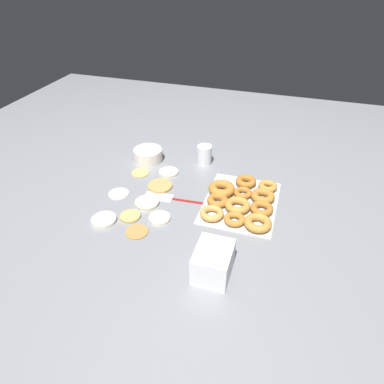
{
  "coord_description": "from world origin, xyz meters",
  "views": [
    {
      "loc": [
        -1.12,
        -0.45,
        0.91
      ],
      "look_at": [
        0.04,
        -0.09,
        0.04
      ],
      "focal_mm": 32.0,
      "sensor_mm": 36.0,
      "label": 1
    }
  ],
  "objects_px": {
    "batter_bowl": "(148,155)",
    "container_stack": "(213,262)",
    "pancake_3": "(147,203)",
    "spatula": "(165,198)",
    "pancake_6": "(104,220)",
    "pancake_8": "(137,231)",
    "pancake_0": "(160,186)",
    "paper_cup": "(204,155)",
    "pancake_1": "(130,216)",
    "pancake_7": "(160,218)",
    "pancake_4": "(119,193)",
    "pancake_5": "(169,172)",
    "donut_tray": "(241,201)",
    "pancake_2": "(140,172)"
  },
  "relations": [
    {
      "from": "donut_tray",
      "to": "spatula",
      "type": "xyz_separation_m",
      "value": [
        -0.06,
        0.33,
        -0.02
      ]
    },
    {
      "from": "paper_cup",
      "to": "spatula",
      "type": "distance_m",
      "value": 0.36
    },
    {
      "from": "donut_tray",
      "to": "pancake_2",
      "type": "bearing_deg",
      "value": 79.16
    },
    {
      "from": "pancake_0",
      "to": "pancake_8",
      "type": "height_order",
      "value": "pancake_0"
    },
    {
      "from": "pancake_1",
      "to": "pancake_4",
      "type": "bearing_deg",
      "value": 42.32
    },
    {
      "from": "donut_tray",
      "to": "container_stack",
      "type": "xyz_separation_m",
      "value": [
        -0.41,
        0.02,
        0.04
      ]
    },
    {
      "from": "pancake_2",
      "to": "paper_cup",
      "type": "bearing_deg",
      "value": -55.47
    },
    {
      "from": "pancake_6",
      "to": "donut_tray",
      "type": "distance_m",
      "value": 0.58
    },
    {
      "from": "pancake_4",
      "to": "paper_cup",
      "type": "xyz_separation_m",
      "value": [
        0.38,
        -0.3,
        0.04
      ]
    },
    {
      "from": "batter_bowl",
      "to": "container_stack",
      "type": "xyz_separation_m",
      "value": [
        -0.64,
        -0.52,
        0.02
      ]
    },
    {
      "from": "pancake_4",
      "to": "donut_tray",
      "type": "xyz_separation_m",
      "value": [
        0.09,
        -0.54,
        0.01
      ]
    },
    {
      "from": "pancake_3",
      "to": "pancake_6",
      "type": "bearing_deg",
      "value": 141.98
    },
    {
      "from": "container_stack",
      "to": "spatula",
      "type": "distance_m",
      "value": 0.48
    },
    {
      "from": "pancake_1",
      "to": "pancake_7",
      "type": "bearing_deg",
      "value": -77.57
    },
    {
      "from": "pancake_8",
      "to": "pancake_0",
      "type": "bearing_deg",
      "value": 5.17
    },
    {
      "from": "pancake_2",
      "to": "pancake_6",
      "type": "xyz_separation_m",
      "value": [
        -0.38,
        -0.01,
        0.0
      ]
    },
    {
      "from": "pancake_0",
      "to": "pancake_8",
      "type": "distance_m",
      "value": 0.32
    },
    {
      "from": "pancake_0",
      "to": "pancake_6",
      "type": "height_order",
      "value": "pancake_6"
    },
    {
      "from": "pancake_2",
      "to": "paper_cup",
      "type": "relative_size",
      "value": 0.9
    },
    {
      "from": "pancake_3",
      "to": "paper_cup",
      "type": "bearing_deg",
      "value": -19.14
    },
    {
      "from": "pancake_0",
      "to": "pancake_7",
      "type": "bearing_deg",
      "value": -158.29
    },
    {
      "from": "pancake_0",
      "to": "pancake_3",
      "type": "distance_m",
      "value": 0.14
    },
    {
      "from": "container_stack",
      "to": "paper_cup",
      "type": "height_order",
      "value": "container_stack"
    },
    {
      "from": "pancake_8",
      "to": "spatula",
      "type": "xyz_separation_m",
      "value": [
        0.24,
        -0.03,
        -0.0
      ]
    },
    {
      "from": "donut_tray",
      "to": "container_stack",
      "type": "relative_size",
      "value": 2.69
    },
    {
      "from": "donut_tray",
      "to": "batter_bowl",
      "type": "bearing_deg",
      "value": 66.87
    },
    {
      "from": "container_stack",
      "to": "donut_tray",
      "type": "bearing_deg",
      "value": -2.64
    },
    {
      "from": "pancake_6",
      "to": "container_stack",
      "type": "xyz_separation_m",
      "value": [
        -0.13,
        -0.49,
        0.05
      ]
    },
    {
      "from": "batter_bowl",
      "to": "paper_cup",
      "type": "bearing_deg",
      "value": -77.86
    },
    {
      "from": "pancake_4",
      "to": "pancake_8",
      "type": "xyz_separation_m",
      "value": [
        -0.21,
        -0.19,
        0.0
      ]
    },
    {
      "from": "pancake_5",
      "to": "pancake_8",
      "type": "distance_m",
      "value": 0.45
    },
    {
      "from": "container_stack",
      "to": "pancake_1",
      "type": "bearing_deg",
      "value": 65.06
    },
    {
      "from": "pancake_4",
      "to": "pancake_8",
      "type": "distance_m",
      "value": 0.28
    },
    {
      "from": "pancake_1",
      "to": "spatula",
      "type": "height_order",
      "value": "pancake_1"
    },
    {
      "from": "pancake_1",
      "to": "pancake_6",
      "type": "height_order",
      "value": "pancake_6"
    },
    {
      "from": "pancake_6",
      "to": "donut_tray",
      "type": "relative_size",
      "value": 0.26
    },
    {
      "from": "pancake_6",
      "to": "container_stack",
      "type": "distance_m",
      "value": 0.51
    },
    {
      "from": "donut_tray",
      "to": "batter_bowl",
      "type": "xyz_separation_m",
      "value": [
        0.23,
        0.53,
        0.01
      ]
    },
    {
      "from": "pancake_4",
      "to": "paper_cup",
      "type": "distance_m",
      "value": 0.49
    },
    {
      "from": "pancake_3",
      "to": "donut_tray",
      "type": "xyz_separation_m",
      "value": [
        0.12,
        -0.39,
        0.01
      ]
    },
    {
      "from": "pancake_5",
      "to": "donut_tray",
      "type": "height_order",
      "value": "donut_tray"
    },
    {
      "from": "pancake_3",
      "to": "spatula",
      "type": "distance_m",
      "value": 0.09
    },
    {
      "from": "pancake_3",
      "to": "batter_bowl",
      "type": "bearing_deg",
      "value": 22.32
    },
    {
      "from": "container_stack",
      "to": "pancake_5",
      "type": "bearing_deg",
      "value": 33.64
    },
    {
      "from": "pancake_6",
      "to": "spatula",
      "type": "bearing_deg",
      "value": -39.3
    },
    {
      "from": "pancake_3",
      "to": "pancake_4",
      "type": "relative_size",
      "value": 1.14
    },
    {
      "from": "pancake_6",
      "to": "pancake_8",
      "type": "xyz_separation_m",
      "value": [
        -0.02,
        -0.16,
        -0.0
      ]
    },
    {
      "from": "pancake_3",
      "to": "batter_bowl",
      "type": "relative_size",
      "value": 0.71
    },
    {
      "from": "pancake_6",
      "to": "pancake_8",
      "type": "distance_m",
      "value": 0.16
    },
    {
      "from": "donut_tray",
      "to": "pancake_5",
      "type": "bearing_deg",
      "value": 69.85
    }
  ]
}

